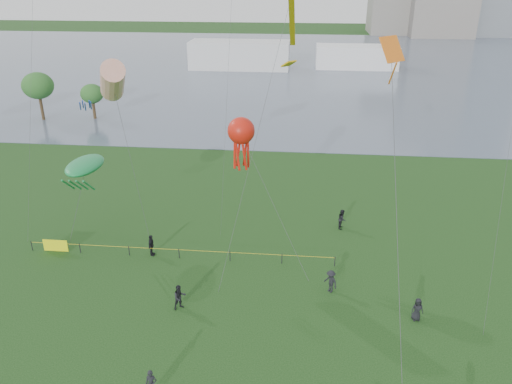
{
  "coord_description": "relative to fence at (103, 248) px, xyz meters",
  "views": [
    {
      "loc": [
        2.76,
        -18.01,
        20.65
      ],
      "look_at": [
        0.0,
        10.0,
        8.0
      ],
      "focal_mm": 35.0,
      "sensor_mm": 36.0,
      "label": 1
    }
  ],
  "objects": [
    {
      "name": "spectator_g",
      "position": [
        19.0,
        6.24,
        0.32
      ],
      "size": [
        0.83,
        0.97,
        1.75
      ],
      "primitive_type": "imported",
      "rotation": [
        0.0,
        0.0,
        1.36
      ],
      "color": "black",
      "rests_on": "ground_plane"
    },
    {
      "name": "pavilion_left",
      "position": [
        0.59,
        80.39,
        2.45
      ],
      "size": [
        22.0,
        8.0,
        6.0
      ],
      "primitive_type": "cube",
      "color": "silver",
      "rests_on": "ground_plane"
    },
    {
      "name": "pavilion_right",
      "position": [
        26.59,
        83.39,
        1.95
      ],
      "size": [
        18.0,
        7.0,
        5.0
      ],
      "primitive_type": "cube",
      "color": "white",
      "rests_on": "ground_plane"
    },
    {
      "name": "kite_windsock",
      "position": [
        0.97,
        3.57,
        12.38
      ],
      "size": [
        4.24,
        5.09,
        14.85
      ],
      "rotation": [
        0.0,
        0.0,
        0.33
      ],
      "color": "#3F3F42"
    },
    {
      "name": "lake",
      "position": [
        12.59,
        85.39,
        -0.53
      ],
      "size": [
        400.0,
        120.0,
        0.08
      ],
      "primitive_type": "cube",
      "color": "slate",
      "rests_on": "ground_plane"
    },
    {
      "name": "spectator_b",
      "position": [
        17.66,
        -3.3,
        0.29
      ],
      "size": [
        1.21,
        1.22,
        1.69
      ],
      "primitive_type": "imported",
      "rotation": [
        0.0,
        0.0,
        -0.8
      ],
      "color": "black",
      "rests_on": "ground_plane"
    },
    {
      "name": "kite_delta",
      "position": [
        19.51,
        -8.0,
        15.51
      ],
      "size": [
        1.47,
        12.44,
        17.68
      ],
      "rotation": [
        0.0,
        0.0,
        -0.23
      ],
      "color": "#3F3F42"
    },
    {
      "name": "spectator_d",
      "position": [
        23.05,
        -5.83,
        0.24
      ],
      "size": [
        0.85,
        0.63,
        1.59
      ],
      "primitive_type": "imported",
      "rotation": [
        0.0,
        0.0,
        0.17
      ],
      "color": "black",
      "rests_on": "ground_plane"
    },
    {
      "name": "kite_octopus",
      "position": [
        10.85,
        1.97,
        9.22
      ],
      "size": [
        6.36,
        5.19,
        10.88
      ],
      "rotation": [
        0.0,
        0.0,
        -0.39
      ],
      "color": "#3F3F42"
    },
    {
      "name": "spectator_a",
      "position": [
        7.69,
        -6.16,
        0.33
      ],
      "size": [
        1.09,
        1.05,
        1.77
      ],
      "primitive_type": "imported",
      "rotation": [
        0.0,
        0.0,
        0.64
      ],
      "color": "black",
      "rests_on": "ground_plane"
    },
    {
      "name": "spectator_c",
      "position": [
        3.88,
        0.24,
        0.33
      ],
      "size": [
        0.43,
        1.03,
        1.76
      ],
      "primitive_type": "imported",
      "rotation": [
        0.0,
        0.0,
        1.57
      ],
      "color": "black",
      "rests_on": "ground_plane"
    },
    {
      "name": "fence",
      "position": [
        0.0,
        0.0,
        0.0
      ],
      "size": [
        24.07,
        0.07,
        1.05
      ],
      "color": "black",
      "rests_on": "ground_plane"
    },
    {
      "name": "spectator_f",
      "position": [
        7.99,
        -13.65,
        0.29
      ],
      "size": [
        0.64,
        0.45,
        1.68
      ],
      "primitive_type": "imported",
      "rotation": [
        0.0,
        0.0,
        0.08
      ],
      "color": "black",
      "rests_on": "ground_plane"
    },
    {
      "name": "kite_creature",
      "position": [
        -1.65,
        2.47,
        5.93
      ],
      "size": [
        2.87,
        4.81,
        6.96
      ],
      "rotation": [
        0.0,
        0.0,
        0.19
      ],
      "color": "#3F3F42"
    }
  ]
}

